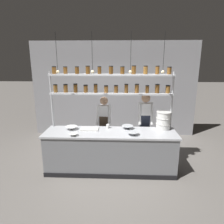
{
  "coord_description": "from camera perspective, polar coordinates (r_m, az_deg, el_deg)",
  "views": [
    {
      "loc": [
        0.21,
        -4.12,
        2.43
      ],
      "look_at": [
        0.03,
        0.2,
        1.32
      ],
      "focal_mm": 32.0,
      "sensor_mm": 36.0,
      "label": 1
    }
  ],
  "objects": [
    {
      "name": "ground_plane",
      "position": [
        4.79,
        -0.45,
        -16.08
      ],
      "size": [
        40.0,
        40.0,
        0.0
      ],
      "primitive_type": "plane",
      "color": "slate"
    },
    {
      "name": "back_wall",
      "position": [
        6.55,
        0.55,
        6.4
      ],
      "size": [
        5.3,
        0.12,
        3.04
      ],
      "primitive_type": "cube",
      "color": "#939399",
      "rests_on": "ground_plane"
    },
    {
      "name": "prep_counter",
      "position": [
        4.57,
        -0.46,
        -11.12
      ],
      "size": [
        2.9,
        0.76,
        0.92
      ],
      "color": "gray",
      "rests_on": "ground_plane"
    },
    {
      "name": "spice_shelf_unit",
      "position": [
        4.49,
        -0.26,
        7.44
      ],
      "size": [
        2.78,
        0.28,
        2.33
      ],
      "color": "#B7BABF",
      "rests_on": "ground_plane"
    },
    {
      "name": "chef_left",
      "position": [
        5.1,
        -2.25,
        -3.15
      ],
      "size": [
        0.38,
        0.29,
        1.57
      ],
      "rotation": [
        0.0,
        0.0,
        -0.09
      ],
      "color": "black",
      "rests_on": "ground_plane"
    },
    {
      "name": "chef_center",
      "position": [
        4.99,
        9.38,
        -2.87
      ],
      "size": [
        0.37,
        0.3,
        1.67
      ],
      "rotation": [
        0.0,
        0.0,
        0.04
      ],
      "color": "black",
      "rests_on": "ground_plane"
    },
    {
      "name": "container_stack",
      "position": [
        4.66,
        14.46,
        -2.33
      ],
      "size": [
        0.33,
        0.33,
        0.4
      ],
      "color": "white",
      "rests_on": "prep_counter"
    },
    {
      "name": "cutting_board",
      "position": [
        4.57,
        -6.4,
        -4.83
      ],
      "size": [
        0.4,
        0.26,
        0.02
      ],
      "color": "silver",
      "rests_on": "prep_counter"
    },
    {
      "name": "prep_bowl_near_left",
      "position": [
        4.59,
        4.42,
        -4.36
      ],
      "size": [
        0.27,
        0.27,
        0.07
      ],
      "color": "#B2B7BC",
      "rests_on": "prep_counter"
    },
    {
      "name": "prep_bowl_center_front",
      "position": [
        4.23,
        5.98,
        -6.12
      ],
      "size": [
        0.24,
        0.24,
        0.07
      ],
      "color": "#B2B7BC",
      "rests_on": "prep_counter"
    },
    {
      "name": "prep_bowl_center_back",
      "position": [
        4.24,
        -10.97,
        -6.39
      ],
      "size": [
        0.18,
        0.18,
        0.05
      ],
      "color": "silver",
      "rests_on": "prep_counter"
    },
    {
      "name": "prep_bowl_near_right",
      "position": [
        4.62,
        -11.53,
        -4.49
      ],
      "size": [
        0.27,
        0.27,
        0.07
      ],
      "color": "white",
      "rests_on": "prep_counter"
    },
    {
      "name": "serving_cup_front",
      "position": [
        4.61,
        -1.18,
        -4.08
      ],
      "size": [
        0.08,
        0.08,
        0.09
      ],
      "color": "silver",
      "rests_on": "prep_counter"
    },
    {
      "name": "pendant_light_row",
      "position": [
        4.13,
        -0.42,
        12.06
      ],
      "size": [
        2.21,
        0.07,
        0.81
      ],
      "color": "black"
    }
  ]
}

